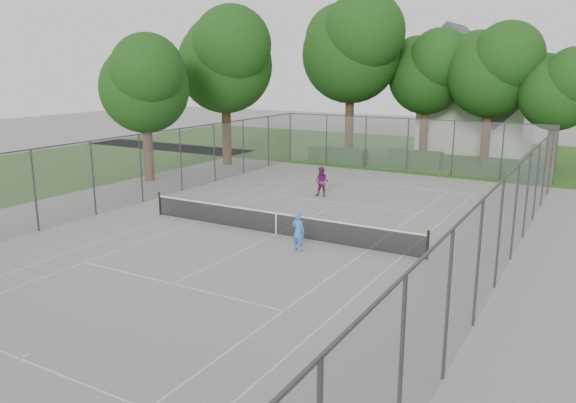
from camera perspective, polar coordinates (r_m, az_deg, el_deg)
The scene contains 17 objects.
ground at distance 23.46m, azimuth -1.22°, elevation -3.35°, with size 120.00×120.00×0.00m, color slate.
grass_far at distance 47.18m, azimuth 15.36°, elevation 4.71°, with size 60.00×20.00×0.00m, color #264D16.
court_markings at distance 23.45m, azimuth -1.22°, elevation -3.33°, with size 11.03×23.83×0.01m.
tennis_net at distance 23.31m, azimuth -1.23°, elevation -2.14°, with size 12.87×0.10×1.10m.
perimeter_fence at distance 23.00m, azimuth -1.24°, elevation 0.98°, with size 18.08×34.08×3.52m.
tree_far_left at distance 44.00m, azimuth 6.52°, elevation 15.46°, with size 8.49×7.75×12.21m.
tree_far_midleft at distance 45.14m, azimuth 14.04°, elevation 12.88°, with size 6.72×6.14×9.66m.
tree_far_midright at distance 42.55m, azimuth 20.06°, elevation 12.66°, with size 6.87×6.27×9.87m.
tree_far_right at distance 41.10m, azimuth 25.83°, elevation 10.45°, with size 5.64×5.15×8.11m.
tree_side_back at distance 40.13m, azimuth -6.40°, elevation 14.35°, with size 7.56×6.90×10.87m.
tree_side_front at distance 34.94m, azimuth -14.39°, elevation 11.77°, with size 6.08×5.56×8.75m.
hedge_left at distance 41.16m, azimuth 5.09°, elevation 4.66°, with size 4.23×1.27×1.06m, color #1A4315.
hedge_mid at distance 40.14m, azimuth 12.76°, elevation 4.23°, with size 3.67×1.05×1.15m, color #1A4315.
hedge_right at distance 37.98m, azimuth 21.73°, elevation 2.97°, with size 3.29×1.21×0.99m, color #1A4315.
house at distance 49.39m, azimuth 18.65°, elevation 9.69°, with size 8.25×6.39×10.27m.
girl_player at distance 21.19m, azimuth 1.05°, elevation -3.07°, with size 0.55×0.36×1.50m, color #3776D0.
woman_player at distance 30.13m, azimuth 3.46°, elevation 2.00°, with size 0.79×0.61×1.62m, color #672258.
Camera 1 is at (11.62, -19.22, 6.77)m, focal length 35.00 mm.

